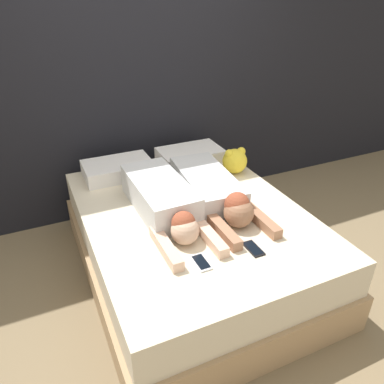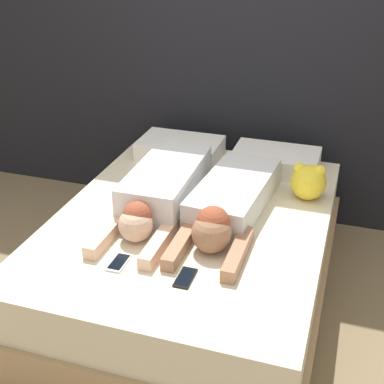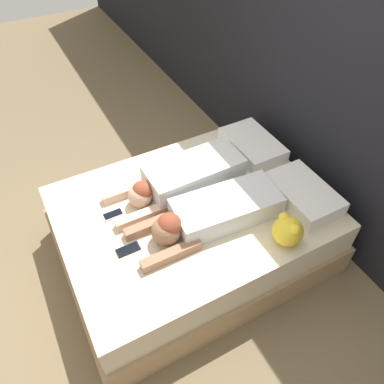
% 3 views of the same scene
% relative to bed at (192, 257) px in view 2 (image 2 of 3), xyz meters
% --- Properties ---
extents(ground_plane, '(12.00, 12.00, 0.00)m').
position_rel_bed_xyz_m(ground_plane, '(0.00, 0.00, -0.27)').
color(ground_plane, '#7F6B4C').
extents(wall_back, '(12.00, 0.06, 2.60)m').
position_rel_bed_xyz_m(wall_back, '(0.00, 1.16, 1.03)').
color(wall_back, black).
rests_on(wall_back, ground_plane).
extents(bed, '(1.56, 2.03, 0.55)m').
position_rel_bed_xyz_m(bed, '(0.00, 0.00, 0.00)').
color(bed, tan).
rests_on(bed, ground_plane).
extents(pillow_head_left, '(0.56, 0.36, 0.12)m').
position_rel_bed_xyz_m(pillow_head_left, '(-0.34, 0.77, 0.34)').
color(pillow_head_left, white).
rests_on(pillow_head_left, bed).
extents(pillow_head_right, '(0.56, 0.36, 0.12)m').
position_rel_bed_xyz_m(pillow_head_right, '(0.34, 0.77, 0.34)').
color(pillow_head_right, white).
rests_on(pillow_head_right, bed).
extents(person_left, '(0.36, 1.09, 0.22)m').
position_rel_bed_xyz_m(person_left, '(-0.20, 0.04, 0.39)').
color(person_left, silver).
rests_on(person_left, bed).
extents(person_right, '(0.41, 1.13, 0.23)m').
position_rel_bed_xyz_m(person_right, '(0.20, 0.04, 0.37)').
color(person_right, silver).
rests_on(person_right, bed).
extents(cell_phone_left, '(0.08, 0.16, 0.01)m').
position_rel_bed_xyz_m(cell_phone_left, '(-0.20, -0.56, 0.29)').
color(cell_phone_left, silver).
rests_on(cell_phone_left, bed).
extents(cell_phone_right, '(0.08, 0.16, 0.01)m').
position_rel_bed_xyz_m(cell_phone_right, '(0.15, -0.57, 0.29)').
color(cell_phone_right, black).
rests_on(cell_phone_right, bed).
extents(plush_toy, '(0.21, 0.21, 0.22)m').
position_rel_bed_xyz_m(plush_toy, '(0.59, 0.41, 0.39)').
color(plush_toy, yellow).
rests_on(plush_toy, bed).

